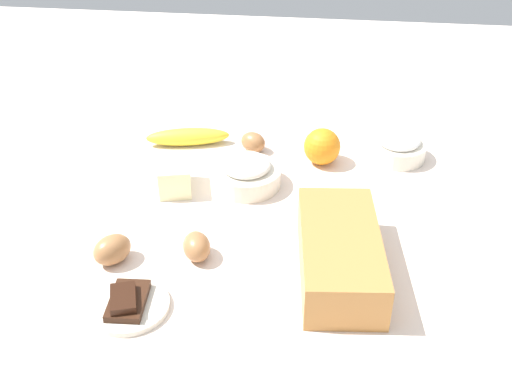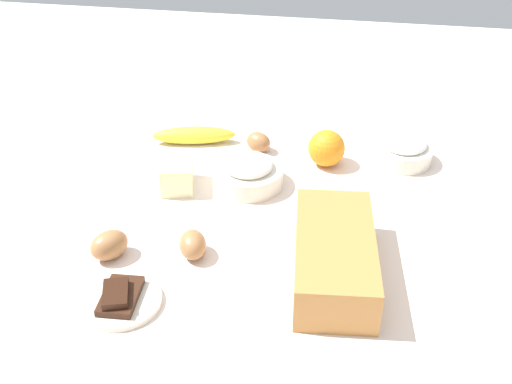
{
  "view_description": "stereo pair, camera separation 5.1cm",
  "coord_description": "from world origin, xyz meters",
  "px_view_note": "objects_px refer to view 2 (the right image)",
  "views": [
    {
      "loc": [
        1.0,
        0.12,
        0.7
      ],
      "look_at": [
        0.0,
        0.0,
        0.04
      ],
      "focal_mm": 44.13,
      "sensor_mm": 36.0,
      "label": 1
    },
    {
      "loc": [
        1.0,
        0.17,
        0.7
      ],
      "look_at": [
        0.0,
        0.0,
        0.04
      ],
      "focal_mm": 44.13,
      "sensor_mm": 36.0,
      "label": 2
    }
  ],
  "objects_px": {
    "loaf_pan": "(334,255)",
    "egg_beside_bowl": "(109,245)",
    "sugar_bowl": "(404,150)",
    "butter_block": "(177,174)",
    "orange_fruit": "(326,148)",
    "egg_loose": "(258,142)",
    "banana": "(194,135)",
    "egg_near_butter": "(193,245)",
    "flour_bowl": "(248,173)",
    "chocolate_plate": "(120,299)"
  },
  "relations": [
    {
      "from": "loaf_pan",
      "to": "egg_loose",
      "type": "xyz_separation_m",
      "value": [
        -0.4,
        -0.2,
        -0.02
      ]
    },
    {
      "from": "loaf_pan",
      "to": "butter_block",
      "type": "bearing_deg",
      "value": -129.13
    },
    {
      "from": "banana",
      "to": "egg_beside_bowl",
      "type": "relative_size",
      "value": 2.73
    },
    {
      "from": "flour_bowl",
      "to": "chocolate_plate",
      "type": "relative_size",
      "value": 1.09
    },
    {
      "from": "egg_near_butter",
      "to": "chocolate_plate",
      "type": "relative_size",
      "value": 0.5
    },
    {
      "from": "flour_bowl",
      "to": "banana",
      "type": "relative_size",
      "value": 0.75
    },
    {
      "from": "loaf_pan",
      "to": "banana",
      "type": "bearing_deg",
      "value": -145.21
    },
    {
      "from": "banana",
      "to": "egg_near_butter",
      "type": "height_order",
      "value": "egg_near_butter"
    },
    {
      "from": "loaf_pan",
      "to": "egg_near_butter",
      "type": "distance_m",
      "value": 0.25
    },
    {
      "from": "sugar_bowl",
      "to": "egg_loose",
      "type": "distance_m",
      "value": 0.32
    },
    {
      "from": "flour_bowl",
      "to": "orange_fruit",
      "type": "xyz_separation_m",
      "value": [
        -0.11,
        0.15,
        0.01
      ]
    },
    {
      "from": "sugar_bowl",
      "to": "banana",
      "type": "relative_size",
      "value": 0.65
    },
    {
      "from": "sugar_bowl",
      "to": "egg_near_butter",
      "type": "distance_m",
      "value": 0.54
    },
    {
      "from": "chocolate_plate",
      "to": "flour_bowl",
      "type": "bearing_deg",
      "value": 160.4
    },
    {
      "from": "loaf_pan",
      "to": "flour_bowl",
      "type": "bearing_deg",
      "value": -148.41
    },
    {
      "from": "orange_fruit",
      "to": "chocolate_plate",
      "type": "bearing_deg",
      "value": -30.11
    },
    {
      "from": "orange_fruit",
      "to": "egg_loose",
      "type": "bearing_deg",
      "value": -102.16
    },
    {
      "from": "banana",
      "to": "egg_beside_bowl",
      "type": "distance_m",
      "value": 0.43
    },
    {
      "from": "orange_fruit",
      "to": "butter_block",
      "type": "distance_m",
      "value": 0.33
    },
    {
      "from": "butter_block",
      "to": "egg_near_butter",
      "type": "xyz_separation_m",
      "value": [
        0.21,
        0.09,
        -0.01
      ]
    },
    {
      "from": "orange_fruit",
      "to": "butter_block",
      "type": "xyz_separation_m",
      "value": [
        0.14,
        -0.29,
        -0.01
      ]
    },
    {
      "from": "egg_beside_bowl",
      "to": "butter_block",
      "type": "bearing_deg",
      "value": 167.51
    },
    {
      "from": "orange_fruit",
      "to": "egg_beside_bowl",
      "type": "relative_size",
      "value": 1.15
    },
    {
      "from": "orange_fruit",
      "to": "egg_near_butter",
      "type": "distance_m",
      "value": 0.41
    },
    {
      "from": "banana",
      "to": "butter_block",
      "type": "height_order",
      "value": "butter_block"
    },
    {
      "from": "sugar_bowl",
      "to": "chocolate_plate",
      "type": "relative_size",
      "value": 0.95
    },
    {
      "from": "loaf_pan",
      "to": "egg_beside_bowl",
      "type": "xyz_separation_m",
      "value": [
        0.02,
        -0.39,
        -0.02
      ]
    },
    {
      "from": "chocolate_plate",
      "to": "butter_block",
      "type": "bearing_deg",
      "value": -179.03
    },
    {
      "from": "sugar_bowl",
      "to": "egg_beside_bowl",
      "type": "height_order",
      "value": "sugar_bowl"
    },
    {
      "from": "egg_beside_bowl",
      "to": "chocolate_plate",
      "type": "bearing_deg",
      "value": 28.09
    },
    {
      "from": "flour_bowl",
      "to": "sugar_bowl",
      "type": "distance_m",
      "value": 0.35
    },
    {
      "from": "loaf_pan",
      "to": "egg_beside_bowl",
      "type": "bearing_deg",
      "value": -92.76
    },
    {
      "from": "flour_bowl",
      "to": "orange_fruit",
      "type": "relative_size",
      "value": 1.77
    },
    {
      "from": "orange_fruit",
      "to": "egg_near_butter",
      "type": "relative_size",
      "value": 1.23
    },
    {
      "from": "flour_bowl",
      "to": "sugar_bowl",
      "type": "xyz_separation_m",
      "value": [
        -0.15,
        0.32,
        -0.0
      ]
    },
    {
      "from": "butter_block",
      "to": "egg_near_butter",
      "type": "distance_m",
      "value": 0.23
    },
    {
      "from": "egg_near_butter",
      "to": "loaf_pan",
      "type": "bearing_deg",
      "value": 87.83
    },
    {
      "from": "banana",
      "to": "egg_beside_bowl",
      "type": "xyz_separation_m",
      "value": [
        0.43,
        -0.04,
        0.01
      ]
    },
    {
      "from": "sugar_bowl",
      "to": "butter_block",
      "type": "relative_size",
      "value": 1.37
    },
    {
      "from": "egg_near_butter",
      "to": "egg_loose",
      "type": "distance_m",
      "value": 0.39
    },
    {
      "from": "butter_block",
      "to": "egg_loose",
      "type": "distance_m",
      "value": 0.22
    },
    {
      "from": "sugar_bowl",
      "to": "egg_near_butter",
      "type": "bearing_deg",
      "value": -43.04
    },
    {
      "from": "banana",
      "to": "orange_fruit",
      "type": "xyz_separation_m",
      "value": [
        0.04,
        0.31,
        0.02
      ]
    },
    {
      "from": "loaf_pan",
      "to": "flour_bowl",
      "type": "xyz_separation_m",
      "value": [
        -0.25,
        -0.19,
        -0.01
      ]
    },
    {
      "from": "flour_bowl",
      "to": "sugar_bowl",
      "type": "bearing_deg",
      "value": 115.68
    },
    {
      "from": "sugar_bowl",
      "to": "butter_block",
      "type": "bearing_deg",
      "value": -68.21
    },
    {
      "from": "egg_loose",
      "to": "chocolate_plate",
      "type": "xyz_separation_m",
      "value": [
        0.53,
        -0.13,
        -0.01
      ]
    },
    {
      "from": "sugar_bowl",
      "to": "butter_block",
      "type": "height_order",
      "value": "sugar_bowl"
    },
    {
      "from": "flour_bowl",
      "to": "egg_near_butter",
      "type": "distance_m",
      "value": 0.25
    },
    {
      "from": "flour_bowl",
      "to": "butter_block",
      "type": "bearing_deg",
      "value": -77.6
    }
  ]
}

